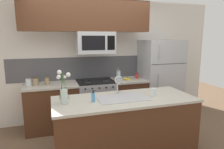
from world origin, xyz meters
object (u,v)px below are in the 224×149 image
at_px(french_press, 118,75).
at_px(dish_soap_bottle, 93,97).
at_px(microwave, 95,43).
at_px(storage_jar_short, 47,81).
at_px(refrigerator, 160,78).
at_px(flower_vase, 64,92).
at_px(storage_jar_medium, 36,81).
at_px(coffee_tin, 137,76).
at_px(banana_bunch, 127,79).
at_px(sink_faucet, 118,82).
at_px(drinking_glass, 153,92).
at_px(stove_range, 96,102).
at_px(storage_jar_tall, 29,82).

distance_m(french_press, dish_soap_bottle, 1.58).
height_order(microwave, storage_jar_short, microwave).
distance_m(refrigerator, flower_vase, 2.57).
xyz_separation_m(storage_jar_medium, french_press, (1.68, 0.05, 0.02)).
bearing_deg(refrigerator, coffee_tin, 176.94).
distance_m(banana_bunch, coffee_tin, 0.29).
bearing_deg(flower_vase, storage_jar_short, 100.61).
bearing_deg(banana_bunch, sink_faucet, -119.17).
bearing_deg(dish_soap_bottle, storage_jar_short, 116.38).
distance_m(refrigerator, storage_jar_medium, 2.67).
distance_m(dish_soap_bottle, drinking_glass, 0.95).
distance_m(microwave, drinking_glass, 1.58).
bearing_deg(storage_jar_short, microwave, -0.80).
bearing_deg(microwave, coffee_tin, 4.28).
distance_m(storage_jar_medium, banana_bunch, 1.84).
xyz_separation_m(stove_range, storage_jar_tall, (-1.28, 0.01, 0.52)).
bearing_deg(banana_bunch, microwave, 176.72).
xyz_separation_m(refrigerator, banana_bunch, (-0.83, -0.08, 0.06)).
xyz_separation_m(stove_range, storage_jar_short, (-0.95, -0.01, 0.52)).
relative_size(refrigerator, storage_jar_short, 11.43).
distance_m(microwave, refrigerator, 1.72).
xyz_separation_m(microwave, banana_bunch, (0.68, -0.04, -0.77)).
bearing_deg(storage_jar_short, sink_faucet, -43.24).
xyz_separation_m(storage_jar_short, flower_vase, (0.23, -1.22, 0.09)).
distance_m(storage_jar_medium, coffee_tin, 2.11).
bearing_deg(dish_soap_bottle, banana_bunch, 50.52).
bearing_deg(sink_faucet, drinking_glass, -25.97).
xyz_separation_m(storage_jar_medium, storage_jar_short, (0.21, -0.01, -0.00)).
relative_size(microwave, banana_bunch, 3.92).
relative_size(storage_jar_short, drinking_glass, 1.27).
relative_size(stove_range, storage_jar_short, 6.08).
relative_size(microwave, sink_faucet, 2.43).
height_order(storage_jar_tall, sink_faucet, sink_faucet).
bearing_deg(drinking_glass, refrigerator, 55.68).
bearing_deg(banana_bunch, storage_jar_short, 178.17).
bearing_deg(banana_bunch, refrigerator, 5.49).
bearing_deg(storage_jar_medium, storage_jar_short, -3.64).
bearing_deg(storage_jar_short, coffee_tin, 1.74).
distance_m(refrigerator, drinking_glass, 1.57).
bearing_deg(sink_faucet, microwave, 97.76).
bearing_deg(refrigerator, sink_faucet, -142.57).
relative_size(refrigerator, drinking_glass, 14.49).
height_order(refrigerator, sink_faucet, refrigerator).
height_order(storage_jar_tall, dish_soap_bottle, dish_soap_bottle).
distance_m(microwave, flower_vase, 1.54).
relative_size(storage_jar_short, coffee_tin, 1.39).
relative_size(storage_jar_medium, flower_vase, 0.33).
bearing_deg(dish_soap_bottle, refrigerator, 35.26).
xyz_separation_m(storage_jar_medium, sink_faucet, (1.30, -1.04, 0.12)).
distance_m(storage_jar_tall, french_press, 1.80).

